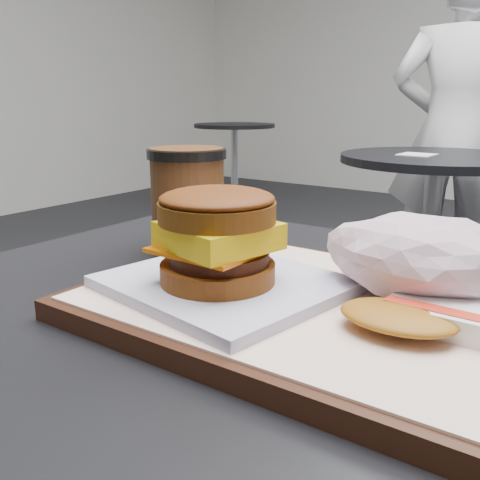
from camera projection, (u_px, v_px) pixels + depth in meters
name	position (u px, v px, depth m)	size (l,w,h in m)	color
serving_tray	(309.00, 307.00, 0.46)	(0.38, 0.28, 0.02)	black
breakfast_sandwich	(220.00, 248.00, 0.46)	(0.22, 0.20, 0.09)	silver
hash_brown	(428.00, 317.00, 0.39)	(0.12, 0.09, 0.02)	white
crumpled_wrapper	(419.00, 256.00, 0.45)	(0.16, 0.12, 0.07)	silver
coffee_cup	(188.00, 196.00, 0.65)	(0.10, 0.10, 0.13)	#42240F
neighbor_table	(431.00, 208.00, 2.03)	(0.70, 0.70, 0.75)	black
napkin	(417.00, 155.00, 1.97)	(0.12, 0.12, 0.00)	silver
patron	(454.00, 135.00, 2.44)	(0.58, 0.38, 1.58)	silver
bg_table_mid	(234.00, 147.00, 4.39)	(0.66, 0.66, 0.75)	black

